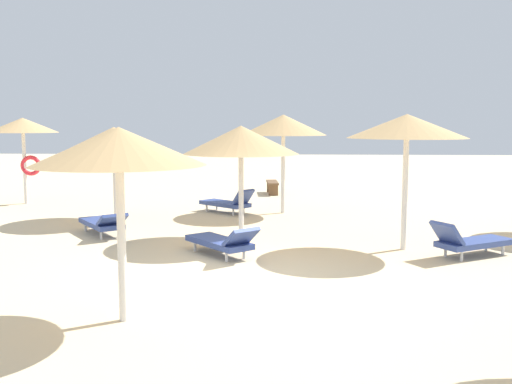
% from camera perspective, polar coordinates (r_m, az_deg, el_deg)
% --- Properties ---
extents(ground_plane, '(80.00, 80.00, 0.00)m').
position_cam_1_polar(ground_plane, '(10.42, -0.86, -8.58)').
color(ground_plane, beige).
extents(parasol_0, '(2.58, 2.58, 2.66)m').
position_cam_1_polar(parasol_0, '(16.70, -14.00, 5.22)').
color(parasol_0, silver).
rests_on(parasol_0, ground).
extents(parasol_1, '(2.59, 2.59, 2.97)m').
position_cam_1_polar(parasol_1, '(12.81, 14.82, 6.31)').
color(parasol_1, silver).
rests_on(parasol_1, ground).
extents(parasol_3, '(2.65, 2.65, 3.03)m').
position_cam_1_polar(parasol_3, '(17.54, 2.74, 6.67)').
color(parasol_3, silver).
rests_on(parasol_3, ground).
extents(parasol_4, '(2.36, 2.36, 2.95)m').
position_cam_1_polar(parasol_4, '(21.12, -22.24, 6.06)').
color(parasol_4, silver).
rests_on(parasol_4, ground).
extents(parasol_5, '(2.71, 2.71, 2.72)m').
position_cam_1_polar(parasol_5, '(13.34, -1.52, 5.19)').
color(parasol_5, silver).
rests_on(parasol_5, ground).
extents(parasol_8, '(2.39, 2.39, 2.73)m').
position_cam_1_polar(parasol_8, '(8.04, -13.53, 4.37)').
color(parasol_8, silver).
rests_on(parasol_8, ground).
extents(lounger_0, '(1.65, 1.91, 0.66)m').
position_cam_1_polar(lounger_0, '(14.70, -15.00, -2.99)').
color(lounger_0, '#33478C').
rests_on(lounger_0, ground).
extents(lounger_1, '(1.92, 1.48, 0.80)m').
position_cam_1_polar(lounger_1, '(12.76, 20.58, -4.63)').
color(lounger_1, '#33478C').
rests_on(lounger_1, ground).
extents(lounger_3, '(1.82, 1.68, 0.80)m').
position_cam_1_polar(lounger_3, '(17.66, -2.82, -1.07)').
color(lounger_3, '#33478C').
rests_on(lounger_3, ground).
extents(lounger_5, '(1.72, 1.85, 0.72)m').
position_cam_1_polar(lounger_5, '(12.00, -3.36, -4.94)').
color(lounger_5, '#33478C').
rests_on(lounger_5, ground).
extents(bench_0, '(0.54, 1.53, 0.49)m').
position_cam_1_polar(bench_0, '(22.44, 1.64, 0.70)').
color(bench_0, brown).
rests_on(bench_0, ground).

